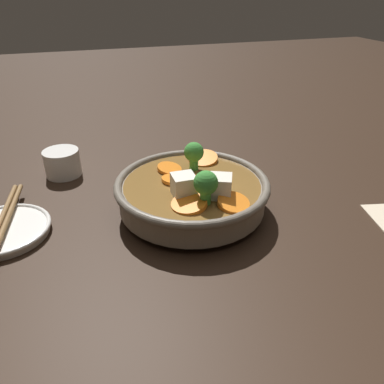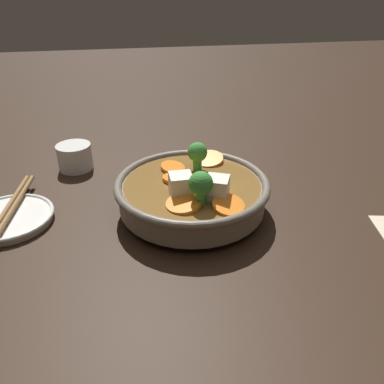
{
  "view_description": "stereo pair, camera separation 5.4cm",
  "coord_description": "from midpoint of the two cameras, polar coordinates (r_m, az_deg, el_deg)",
  "views": [
    {
      "loc": [
        -0.44,
        0.14,
        0.3
      ],
      "look_at": [
        0.0,
        0.0,
        0.03
      ],
      "focal_mm": 35.0,
      "sensor_mm": 36.0,
      "label": 1
    },
    {
      "loc": [
        -0.46,
        0.09,
        0.3
      ],
      "look_at": [
        0.0,
        0.0,
        0.03
      ],
      "focal_mm": 35.0,
      "sensor_mm": 36.0,
      "label": 2
    }
  ],
  "objects": [
    {
      "name": "tea_cup",
      "position": [
        0.69,
        -21.3,
        4.14
      ],
      "size": [
        0.06,
        0.06,
        0.05
      ],
      "color": "white",
      "rests_on": "ground_plane"
    },
    {
      "name": "ground_plane",
      "position": [
        0.55,
        -2.78,
        -2.89
      ],
      "size": [
        3.0,
        3.0,
        0.0
      ],
      "primitive_type": "plane",
      "color": "black"
    },
    {
      "name": "side_saucer",
      "position": [
        0.57,
        -29.2,
        -5.2
      ],
      "size": [
        0.12,
        0.12,
        0.01
      ],
      "color": "white",
      "rests_on": "ground_plane"
    },
    {
      "name": "stirfry_bowl",
      "position": [
        0.54,
        -2.81,
        0.11
      ],
      "size": [
        0.22,
        0.22,
        0.09
      ],
      "color": "slate",
      "rests_on": "ground_plane"
    },
    {
      "name": "chopsticks_pair",
      "position": [
        0.57,
        -29.43,
        -4.41
      ],
      "size": [
        0.21,
        0.04,
        0.01
      ],
      "color": "olive",
      "rests_on": "side_saucer"
    }
  ]
}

